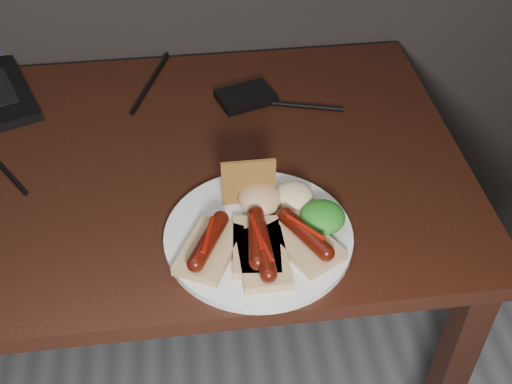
{
  "coord_description": "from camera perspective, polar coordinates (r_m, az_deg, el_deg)",
  "views": [
    {
      "loc": [
        0.22,
        0.5,
        1.47
      ],
      "look_at": [
        0.31,
        1.2,
        0.82
      ],
      "focal_mm": 45.0,
      "sensor_mm": 36.0,
      "label": 1
    }
  ],
  "objects": [
    {
      "name": "bread_sausage_left",
      "position": [
        0.95,
        -4.21,
        -4.81
      ],
      "size": [
        0.11,
        0.13,
        0.04
      ],
      "color": "tan",
      "rests_on": "plate"
    },
    {
      "name": "bread_sausage_center",
      "position": [
        0.95,
        0.06,
        -4.52
      ],
      "size": [
        0.08,
        0.12,
        0.04
      ],
      "color": "tan",
      "rests_on": "plate"
    },
    {
      "name": "salsa_mound",
      "position": [
        1.01,
        0.4,
        -0.53
      ],
      "size": [
        0.07,
        0.07,
        0.04
      ],
      "primitive_type": "ellipsoid",
      "color": "maroon",
      "rests_on": "plate"
    },
    {
      "name": "plate",
      "position": [
        0.99,
        0.22,
        -3.9
      ],
      "size": [
        0.3,
        0.3,
        0.01
      ],
      "primitive_type": "cylinder",
      "rotation": [
        0.0,
        0.0,
        -0.05
      ],
      "color": "silver",
      "rests_on": "desk"
    },
    {
      "name": "desk_cables",
      "position": [
        1.26,
        -16.44,
        5.99
      ],
      "size": [
        0.96,
        0.42,
        0.01
      ],
      "color": "black",
      "rests_on": "desk"
    },
    {
      "name": "salad_greens",
      "position": [
        0.99,
        5.93,
        -2.23
      ],
      "size": [
        0.07,
        0.07,
        0.04
      ],
      "primitive_type": "ellipsoid",
      "color": "#1A5611",
      "rests_on": "plate"
    },
    {
      "name": "bread_sausage_right",
      "position": [
        0.96,
        4.36,
        -4.17
      ],
      "size": [
        0.12,
        0.13,
        0.04
      ],
      "color": "tan",
      "rests_on": "plate"
    },
    {
      "name": "coleslaw_mound",
      "position": [
        1.02,
        3.33,
        -0.36
      ],
      "size": [
        0.06,
        0.06,
        0.04
      ],
      "primitive_type": "ellipsoid",
      "color": "beige",
      "rests_on": "plate"
    },
    {
      "name": "desk",
      "position": [
        1.22,
        -15.85,
        -1.17
      ],
      "size": [
        1.4,
        0.7,
        0.75
      ],
      "color": "black",
      "rests_on": "ground"
    },
    {
      "name": "hard_drive",
      "position": [
        1.27,
        -0.91,
        8.45
      ],
      "size": [
        0.12,
        0.1,
        0.02
      ],
      "primitive_type": "cube",
      "rotation": [
        0.0,
        0.0,
        0.31
      ],
      "color": "black",
      "rests_on": "desk"
    },
    {
      "name": "crispbread",
      "position": [
        1.0,
        -0.66,
        0.87
      ],
      "size": [
        0.08,
        0.01,
        0.08
      ],
      "primitive_type": "cube",
      "color": "olive",
      "rests_on": "plate"
    },
    {
      "name": "bread_sausage_extra",
      "position": [
        0.93,
        0.65,
        -5.59
      ],
      "size": [
        0.07,
        0.12,
        0.04
      ],
      "color": "tan",
      "rests_on": "plate"
    }
  ]
}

